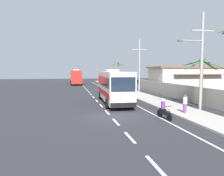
# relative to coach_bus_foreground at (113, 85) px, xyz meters

# --- Properties ---
(ground_plane) EXTENTS (160.00, 160.00, 0.00)m
(ground_plane) POSITION_rel_coach_bus_foreground_xyz_m (-1.70, -7.06, -1.99)
(ground_plane) COLOR #28282D
(sidewalk_kerb) EXTENTS (3.20, 90.00, 0.14)m
(sidewalk_kerb) POSITION_rel_coach_bus_foreground_xyz_m (5.10, 2.94, -1.92)
(sidewalk_kerb) COLOR #A8A399
(sidewalk_kerb) RESTS_ON ground
(lane_markings) EXTENTS (3.85, 71.00, 0.01)m
(lane_markings) POSITION_rel_coach_bus_foreground_xyz_m (0.54, 7.65, -1.99)
(lane_markings) COLOR white
(lane_markings) RESTS_ON ground
(boundary_wall) EXTENTS (0.24, 60.00, 1.91)m
(boundary_wall) POSITION_rel_coach_bus_foreground_xyz_m (8.90, 6.94, -1.03)
(boundary_wall) COLOR #9E998E
(boundary_wall) RESTS_ON ground
(coach_bus_foreground) EXTENTS (3.17, 10.88, 3.83)m
(coach_bus_foreground) POSITION_rel_coach_bus_foreground_xyz_m (0.00, 0.00, 0.00)
(coach_bus_foreground) COLOR silver
(coach_bus_foreground) RESTS_ON ground
(coach_bus_far_lane) EXTENTS (3.00, 11.55, 3.96)m
(coach_bus_far_lane) POSITION_rel_coach_bus_foreground_xyz_m (-3.21, 33.56, 0.07)
(coach_bus_far_lane) COLOR red
(coach_bus_far_lane) RESTS_ON ground
(motorcycle_beside_bus) EXTENTS (0.56, 1.96, 1.64)m
(motorcycle_beside_bus) POSITION_rel_coach_bus_foreground_xyz_m (1.92, 9.47, -1.33)
(motorcycle_beside_bus) COLOR black
(motorcycle_beside_bus) RESTS_ON ground
(motorcycle_trailing) EXTENTS (0.56, 1.96, 1.55)m
(motorcycle_trailing) POSITION_rel_coach_bus_foreground_xyz_m (2.13, -8.75, -1.35)
(motorcycle_trailing) COLOR black
(motorcycle_trailing) RESTS_ON ground
(pedestrian_near_kerb) EXTENTS (0.36, 0.36, 1.55)m
(pedestrian_near_kerb) POSITION_rel_coach_bus_foreground_xyz_m (4.56, -7.59, -1.05)
(pedestrian_near_kerb) COLOR #75388E
(pedestrian_near_kerb) RESTS_ON sidewalk_kerb
(utility_pole_nearest) EXTENTS (3.54, 0.24, 8.99)m
(utility_pole_nearest) POSITION_rel_coach_bus_foreground_xyz_m (7.01, -5.95, 2.77)
(utility_pole_nearest) COLOR #9E9E99
(utility_pole_nearest) RESTS_ON ground
(utility_pole_mid) EXTENTS (2.60, 0.24, 8.97)m
(utility_pole_mid) POSITION_rel_coach_bus_foreground_xyz_m (6.71, 10.73, 2.69)
(utility_pole_mid) COLOR #9E9E99
(utility_pole_mid) RESTS_ON ground
(palm_nearest) EXTENTS (3.61, 3.47, 4.96)m
(palm_nearest) POSITION_rel_coach_bus_foreground_xyz_m (8.29, -4.24, 1.49)
(palm_nearest) COLOR brown
(palm_nearest) RESTS_ON ground
(palm_third) EXTENTS (3.37, 3.45, 5.97)m
(palm_third) POSITION_rel_coach_bus_foreground_xyz_m (7.67, 30.88, 2.20)
(palm_third) COLOR brown
(palm_third) RESTS_ON ground
(roadside_building) EXTENTS (12.99, 7.25, 4.34)m
(roadside_building) POSITION_rel_coach_bus_foreground_xyz_m (15.47, 10.37, 0.19)
(roadside_building) COLOR beige
(roadside_building) RESTS_ON ground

